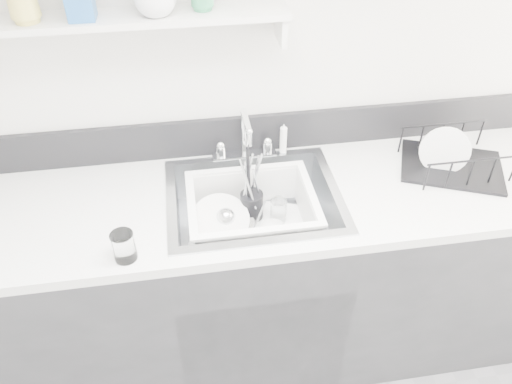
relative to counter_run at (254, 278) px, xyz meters
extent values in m
cube|color=silver|center=(0.00, 0.30, 0.84)|extent=(3.50, 0.02, 2.60)
cube|color=#28282B|center=(0.00, 0.00, -0.02)|extent=(3.20, 0.62, 0.88)
cube|color=silver|center=(0.00, 0.00, 0.44)|extent=(3.20, 0.62, 0.04)
cube|color=black|center=(0.00, 0.30, 0.54)|extent=(3.20, 0.02, 0.16)
cube|color=silver|center=(0.00, 0.25, 0.47)|extent=(0.26, 0.06, 0.02)
cylinder|color=silver|center=(-0.10, 0.25, 0.50)|extent=(0.04, 0.04, 0.05)
cylinder|color=silver|center=(0.10, 0.25, 0.50)|extent=(0.04, 0.04, 0.05)
cylinder|color=silver|center=(0.00, 0.25, 0.57)|extent=(0.02, 0.02, 0.20)
cylinder|color=silver|center=(0.00, 0.18, 0.68)|extent=(0.02, 0.15, 0.02)
cylinder|color=white|center=(0.16, 0.25, 0.53)|extent=(0.03, 0.03, 0.14)
cube|color=silver|center=(-0.35, 0.23, 1.06)|extent=(1.00, 0.16, 0.02)
cube|color=silver|center=(0.13, 0.23, 1.00)|extent=(0.02, 0.14, 0.10)
cylinder|color=white|center=(-0.12, -0.01, 0.32)|extent=(0.24, 0.24, 0.01)
cylinder|color=white|center=(-0.12, 0.00, 0.33)|extent=(0.23, 0.23, 0.01)
cylinder|color=white|center=(-0.13, -0.01, 0.37)|extent=(0.27, 0.26, 0.10)
cylinder|color=black|center=(0.00, 0.06, 0.36)|extent=(0.09, 0.09, 0.11)
cylinder|color=silver|center=(-0.01, 0.07, 0.46)|extent=(0.01, 0.06, 0.22)
cylinder|color=silver|center=(0.01, 0.05, 0.45)|extent=(0.02, 0.04, 0.20)
cylinder|color=black|center=(-0.01, 0.07, 0.49)|extent=(0.01, 0.06, 0.24)
cylinder|color=white|center=(0.10, 0.03, 0.35)|extent=(0.08, 0.08, 0.09)
cylinder|color=white|center=(-0.45, -0.24, 0.51)|extent=(0.09, 0.09, 0.10)
imported|color=white|center=(0.06, -0.05, 0.32)|extent=(0.12, 0.12, 0.03)
camera|label=1|loc=(-0.21, -1.39, 1.65)|focal=35.00mm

